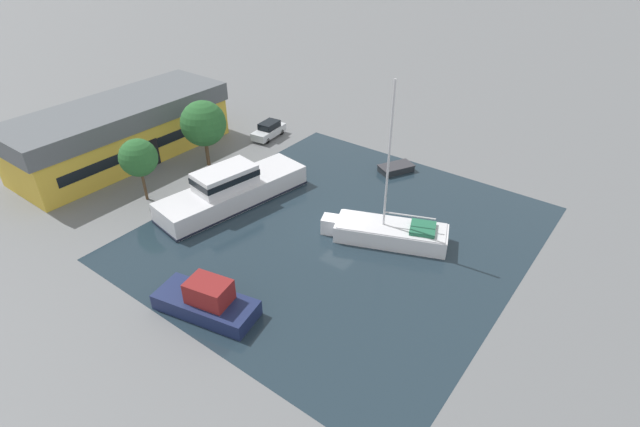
{
  "coord_description": "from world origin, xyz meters",
  "views": [
    {
      "loc": [
        -26.98,
        -18.22,
        22.66
      ],
      "look_at": [
        0.0,
        2.02,
        1.0
      ],
      "focal_mm": 28.0,
      "sensor_mm": 36.0,
      "label": 1
    }
  ],
  "objects_px": {
    "sailboat_moored": "(388,232)",
    "cabin_boat": "(207,301)",
    "warehouse_building": "(121,130)",
    "motor_cruiser": "(232,190)",
    "parked_car": "(269,130)",
    "quay_tree_near_building": "(138,158)",
    "quay_tree_by_water": "(203,124)",
    "small_dinghy": "(396,168)"
  },
  "relations": [
    {
      "from": "quay_tree_near_building",
      "to": "motor_cruiser",
      "type": "distance_m",
      "value": 8.17
    },
    {
      "from": "parked_car",
      "to": "motor_cruiser",
      "type": "xyz_separation_m",
      "value": [
        -12.23,
        -6.71,
        0.39
      ]
    },
    {
      "from": "quay_tree_near_building",
      "to": "motor_cruiser",
      "type": "bearing_deg",
      "value": -57.61
    },
    {
      "from": "sailboat_moored",
      "to": "motor_cruiser",
      "type": "relative_size",
      "value": 0.9
    },
    {
      "from": "quay_tree_by_water",
      "to": "warehouse_building",
      "type": "bearing_deg",
      "value": 115.1
    },
    {
      "from": "small_dinghy",
      "to": "cabin_boat",
      "type": "bearing_deg",
      "value": 117.9
    },
    {
      "from": "sailboat_moored",
      "to": "cabin_boat",
      "type": "bearing_deg",
      "value": 137.28
    },
    {
      "from": "quay_tree_near_building",
      "to": "small_dinghy",
      "type": "bearing_deg",
      "value": -40.12
    },
    {
      "from": "quay_tree_by_water",
      "to": "small_dinghy",
      "type": "xyz_separation_m",
      "value": [
        9.93,
        -15.54,
        -4.02
      ]
    },
    {
      "from": "warehouse_building",
      "to": "quay_tree_near_building",
      "type": "bearing_deg",
      "value": -114.56
    },
    {
      "from": "warehouse_building",
      "to": "small_dinghy",
      "type": "distance_m",
      "value": 27.37
    },
    {
      "from": "quay_tree_near_building",
      "to": "cabin_boat",
      "type": "distance_m",
      "value": 16.52
    },
    {
      "from": "quay_tree_near_building",
      "to": "quay_tree_by_water",
      "type": "distance_m",
      "value": 7.82
    },
    {
      "from": "warehouse_building",
      "to": "quay_tree_by_water",
      "type": "bearing_deg",
      "value": -64.42
    },
    {
      "from": "parked_car",
      "to": "motor_cruiser",
      "type": "relative_size",
      "value": 0.32
    },
    {
      "from": "warehouse_building",
      "to": "small_dinghy",
      "type": "xyz_separation_m",
      "value": [
        13.69,
        -23.57,
        -2.54
      ]
    },
    {
      "from": "quay_tree_by_water",
      "to": "quay_tree_near_building",
      "type": "bearing_deg",
      "value": -175.53
    },
    {
      "from": "motor_cruiser",
      "to": "cabin_boat",
      "type": "xyz_separation_m",
      "value": [
        -10.54,
        -8.4,
        -0.36
      ]
    },
    {
      "from": "sailboat_moored",
      "to": "cabin_boat",
      "type": "relative_size",
      "value": 1.78
    },
    {
      "from": "quay_tree_near_building",
      "to": "parked_car",
      "type": "height_order",
      "value": "quay_tree_near_building"
    },
    {
      "from": "warehouse_building",
      "to": "sailboat_moored",
      "type": "xyz_separation_m",
      "value": [
        3.3,
        -28.76,
        -2.1
      ]
    },
    {
      "from": "small_dinghy",
      "to": "parked_car",
      "type": "bearing_deg",
      "value": 33.21
    },
    {
      "from": "motor_cruiser",
      "to": "sailboat_moored",
      "type": "bearing_deg",
      "value": -157.26
    },
    {
      "from": "cabin_boat",
      "to": "motor_cruiser",
      "type": "bearing_deg",
      "value": 26.66
    },
    {
      "from": "motor_cruiser",
      "to": "cabin_boat",
      "type": "bearing_deg",
      "value": 138.02
    },
    {
      "from": "warehouse_building",
      "to": "parked_car",
      "type": "relative_size",
      "value": 4.76
    },
    {
      "from": "parked_car",
      "to": "cabin_boat",
      "type": "bearing_deg",
      "value": 117.02
    },
    {
      "from": "quay_tree_by_water",
      "to": "parked_car",
      "type": "height_order",
      "value": "quay_tree_by_water"
    },
    {
      "from": "parked_car",
      "to": "small_dinghy",
      "type": "height_order",
      "value": "parked_car"
    },
    {
      "from": "warehouse_building",
      "to": "cabin_boat",
      "type": "xyz_separation_m",
      "value": [
        -10.46,
        -23.52,
        -1.99
      ]
    },
    {
      "from": "parked_car",
      "to": "small_dinghy",
      "type": "xyz_separation_m",
      "value": [
        1.38,
        -15.16,
        -0.52
      ]
    },
    {
      "from": "warehouse_building",
      "to": "small_dinghy",
      "type": "bearing_deg",
      "value": -59.37
    },
    {
      "from": "parked_car",
      "to": "cabin_boat",
      "type": "distance_m",
      "value": 27.33
    },
    {
      "from": "parked_car",
      "to": "sailboat_moored",
      "type": "relative_size",
      "value": 0.36
    },
    {
      "from": "quay_tree_near_building",
      "to": "sailboat_moored",
      "type": "distance_m",
      "value": 21.66
    },
    {
      "from": "small_dinghy",
      "to": "quay_tree_by_water",
      "type": "bearing_deg",
      "value": 60.57
    },
    {
      "from": "motor_cruiser",
      "to": "cabin_boat",
      "type": "height_order",
      "value": "motor_cruiser"
    },
    {
      "from": "warehouse_building",
      "to": "parked_car",
      "type": "xyz_separation_m",
      "value": [
        12.3,
        -8.41,
        -2.02
      ]
    },
    {
      "from": "warehouse_building",
      "to": "motor_cruiser",
      "type": "height_order",
      "value": "warehouse_building"
    },
    {
      "from": "sailboat_moored",
      "to": "motor_cruiser",
      "type": "xyz_separation_m",
      "value": [
        -3.22,
        13.64,
        0.47
      ]
    },
    {
      "from": "quay_tree_near_building",
      "to": "motor_cruiser",
      "type": "height_order",
      "value": "quay_tree_near_building"
    },
    {
      "from": "quay_tree_by_water",
      "to": "sailboat_moored",
      "type": "xyz_separation_m",
      "value": [
        -0.46,
        -20.73,
        -3.58
      ]
    }
  ]
}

